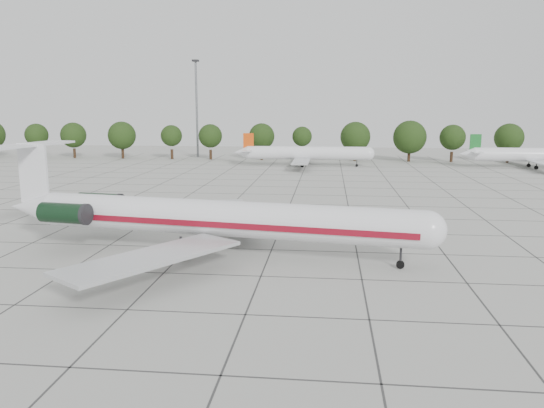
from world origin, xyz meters
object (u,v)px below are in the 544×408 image
Objects in this scene: bg_airliner_d at (537,155)px; bg_airliner_c at (306,153)px; main_airliner at (198,217)px; floodlight_mast at (197,103)px.

bg_airliner_c is at bearing -178.82° from bg_airliner_d.
main_airliner reaches higher than bg_airliner_c.
main_airliner is at bearing -127.31° from bg_airliner_d.
main_airliner is 97.43m from floodlight_mast.
bg_airliner_c is 37.92m from floodlight_mast.
bg_airliner_d is (57.14, 75.00, -0.57)m from main_airliner.
main_airliner is at bearing -75.97° from floodlight_mast.
main_airliner is 1.64× the size of floodlight_mast.
bg_airliner_d is at bearing 1.18° from bg_airliner_c.
floodlight_mast is at bearing 112.83° from main_airliner.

